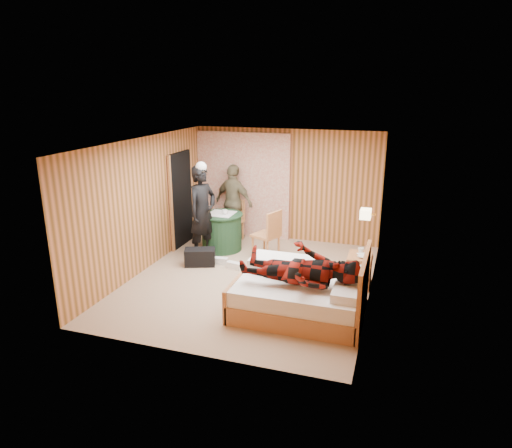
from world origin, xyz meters
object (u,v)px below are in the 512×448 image
(duffel_bag, at_px, (200,257))
(man_on_bed, at_px, (301,260))
(nightstand, at_px, (359,270))
(wall_lamp, at_px, (366,214))
(bed, at_px, (301,293))
(woman_standing, at_px, (203,212))
(chair_far, at_px, (234,217))
(round_table, at_px, (222,231))
(man_at_table, at_px, (234,202))
(chair_near, at_px, (269,232))

(duffel_bag, relative_size, man_on_bed, 0.33)
(nightstand, bearing_deg, duffel_bag, -179.69)
(wall_lamp, distance_m, bed, 1.85)
(nightstand, bearing_deg, woman_standing, 172.11)
(chair_far, distance_m, man_on_bed, 3.91)
(round_table, relative_size, man_on_bed, 0.51)
(bed, relative_size, nightstand, 3.40)
(wall_lamp, distance_m, woman_standing, 3.27)
(wall_lamp, distance_m, man_at_table, 3.49)
(man_on_bed, bearing_deg, man_at_table, 125.01)
(duffel_bag, bearing_deg, bed, -49.32)
(wall_lamp, relative_size, woman_standing, 0.14)
(man_at_table, bearing_deg, bed, 145.53)
(wall_lamp, bearing_deg, bed, -120.77)
(wall_lamp, xyz_separation_m, duffel_bag, (-3.11, -0.07, -1.13))
(round_table, distance_m, man_at_table, 0.89)
(round_table, relative_size, woman_standing, 0.48)
(chair_far, distance_m, chair_near, 1.48)
(chair_far, height_order, man_at_table, man_at_table)
(wall_lamp, distance_m, nightstand, 1.01)
(bed, height_order, duffel_bag, bed)
(nightstand, distance_m, woman_standing, 3.28)
(bed, bearing_deg, woman_standing, 144.65)
(chair_far, height_order, woman_standing, woman_standing)
(wall_lamp, relative_size, man_at_table, 0.15)
(wall_lamp, xyz_separation_m, man_on_bed, (-0.77, -1.56, -0.35))
(round_table, bearing_deg, wall_lamp, -16.53)
(nightstand, relative_size, man_on_bed, 0.33)
(wall_lamp, height_order, chair_near, wall_lamp)
(nightstand, height_order, chair_near, chair_near)
(wall_lamp, distance_m, chair_near, 2.12)
(wall_lamp, bearing_deg, chair_near, 161.36)
(man_on_bed, bearing_deg, chair_near, 116.98)
(woman_standing, bearing_deg, chair_near, -58.86)
(chair_far, bearing_deg, woman_standing, -85.65)
(round_table, bearing_deg, chair_near, -12.91)
(man_at_table, bearing_deg, duffel_bag, 106.41)
(man_on_bed, bearing_deg, wall_lamp, 63.70)
(nightstand, bearing_deg, round_table, 162.30)
(bed, bearing_deg, man_on_bed, -84.23)
(duffel_bag, bearing_deg, woman_standing, 84.21)
(chair_near, distance_m, duffel_bag, 1.47)
(woman_standing, distance_m, man_on_bed, 3.13)
(nightstand, xyz_separation_m, man_on_bed, (-0.73, -1.51, 0.66))
(nightstand, xyz_separation_m, chair_far, (-2.97, 1.67, 0.25))
(wall_lamp, bearing_deg, man_at_table, 151.29)
(bed, xyz_separation_m, man_at_table, (-2.24, 3.00, 0.56))
(duffel_bag, height_order, man_on_bed, man_on_bed)
(chair_near, bearing_deg, bed, 50.69)
(bed, distance_m, nightstand, 1.49)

